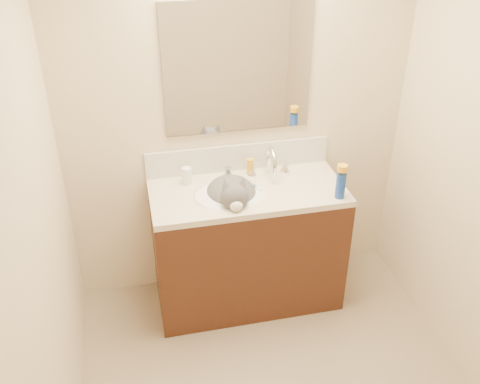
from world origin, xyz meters
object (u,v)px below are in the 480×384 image
spray_can (341,186)px  amber_bottle (250,167)px  vanity_cabinet (247,248)px  faucet (270,164)px  pill_bottle (187,176)px  basin (230,204)px  cat (232,196)px  silver_jar (228,172)px

spray_can → amber_bottle: bearing=139.1°
spray_can → vanity_cabinet: bearing=158.3°
faucet → amber_bottle: 0.13m
pill_bottle → spray_can: size_ratio=0.67×
basin → faucet: 0.38m
basin → amber_bottle: 0.31m
faucet → cat: bearing=-150.3°
silver_jar → amber_bottle: 0.15m
silver_jar → amber_bottle: (0.14, -0.00, 0.02)m
vanity_cabinet → amber_bottle: size_ratio=11.15×
pill_bottle → silver_jar: (0.27, 0.03, -0.02)m
pill_bottle → silver_jar: pill_bottle is taller
cat → silver_jar: size_ratio=7.60×
faucet → cat: size_ratio=0.61×
cat → pill_bottle: (-0.25, 0.18, 0.07)m
basin → spray_can: bearing=-15.4°
cat → basin: bearing=-157.9°
cat → pill_bottle: size_ratio=4.23×
pill_bottle → amber_bottle: (0.41, 0.03, -0.00)m
silver_jar → amber_bottle: amber_bottle is taller
basin → cat: bearing=17.7°
vanity_cabinet → silver_jar: silver_jar is taller
pill_bottle → amber_bottle: bearing=4.2°
faucet → spray_can: size_ratio=1.74×
amber_bottle → basin: bearing=-129.3°
amber_bottle → pill_bottle: bearing=-175.8°
faucet → silver_jar: bearing=168.2°
basin → amber_bottle: bearing=50.7°
vanity_cabinet → spray_can: size_ratio=7.47×
faucet → amber_bottle: faucet is taller
cat → amber_bottle: cat is taller
silver_jar → amber_bottle: bearing=-1.0°
cat → silver_jar: cat is taller
vanity_cabinet → silver_jar: bearing=113.7°
cat → amber_bottle: 0.28m
basin → spray_can: size_ratio=2.80×
vanity_cabinet → amber_bottle: 0.54m
basin → spray_can: 0.68m
faucet → silver_jar: size_ratio=4.66×
pill_bottle → cat: bearing=-36.3°
vanity_cabinet → pill_bottle: 0.64m
cat → spray_can: (0.62, -0.18, 0.10)m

